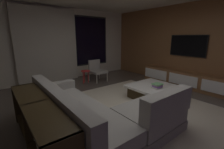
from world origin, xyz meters
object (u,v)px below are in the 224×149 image
at_px(sectional_couch, 96,115).
at_px(mounted_tv, 188,46).
at_px(console_table_behind_couch, 38,122).
at_px(side_stool, 85,73).
at_px(coffee_table, 154,92).
at_px(accent_chair_near_window, 97,69).
at_px(book_stack_on_coffee_table, 157,86).
at_px(media_console, 187,80).

distance_m(sectional_couch, mounted_tv, 3.98).
xyz_separation_m(sectional_couch, mounted_tv, (3.81, 0.38, 1.06)).
relative_size(sectional_couch, console_table_behind_couch, 1.19).
relative_size(sectional_couch, side_stool, 5.43).
relative_size(coffee_table, mounted_tv, 0.97).
bearing_deg(accent_chair_near_window, coffee_table, -84.34).
bearing_deg(coffee_table, sectional_couch, -172.22).
distance_m(coffee_table, accent_chair_near_window, 2.48).
height_order(sectional_couch, side_stool, sectional_couch).
bearing_deg(sectional_couch, mounted_tv, 5.75).
distance_m(sectional_couch, console_table_behind_couch, 0.93).
relative_size(coffee_table, console_table_behind_couch, 0.55).
xyz_separation_m(coffee_table, side_stool, (-0.74, 2.42, 0.19)).
xyz_separation_m(book_stack_on_coffee_table, mounted_tv, (1.90, 0.27, 0.93)).
bearing_deg(console_table_behind_couch, mounted_tv, 3.09).
height_order(sectional_couch, accent_chair_near_window, sectional_couch).
bearing_deg(side_stool, sectional_couch, -115.08).
bearing_deg(coffee_table, media_console, -3.07).
xyz_separation_m(media_console, console_table_behind_couch, (-4.55, -0.06, 0.17)).
distance_m(accent_chair_near_window, mounted_tv, 3.25).
bearing_deg(side_stool, mounted_tv, -42.17).
relative_size(book_stack_on_coffee_table, mounted_tv, 0.21).
bearing_deg(accent_chair_near_window, media_console, -53.54).
bearing_deg(coffee_table, side_stool, 106.93).
xyz_separation_m(coffee_table, mounted_tv, (1.81, 0.11, 1.16)).
height_order(coffee_table, mounted_tv, mounted_tv).
bearing_deg(sectional_couch, coffee_table, 7.78).
bearing_deg(sectional_couch, book_stack_on_coffee_table, 3.34).
height_order(book_stack_on_coffee_table, console_table_behind_couch, console_table_behind_couch).
bearing_deg(side_stool, media_console, -46.63).
relative_size(sectional_couch, mounted_tv, 2.09).
distance_m(sectional_couch, book_stack_on_coffee_table, 1.92).
bearing_deg(side_stool, console_table_behind_couch, -130.28).
height_order(accent_chair_near_window, mounted_tv, mounted_tv).
height_order(side_stool, console_table_behind_couch, console_table_behind_couch).
height_order(sectional_couch, mounted_tv, mounted_tv).
height_order(sectional_couch, coffee_table, sectional_couch).
bearing_deg(coffee_table, mounted_tv, 3.50).
relative_size(media_console, mounted_tv, 2.60).
xyz_separation_m(sectional_couch, book_stack_on_coffee_table, (1.91, 0.11, 0.13)).
distance_m(accent_chair_near_window, console_table_behind_couch, 3.72).
bearing_deg(accent_chair_near_window, mounted_tv, -48.69).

